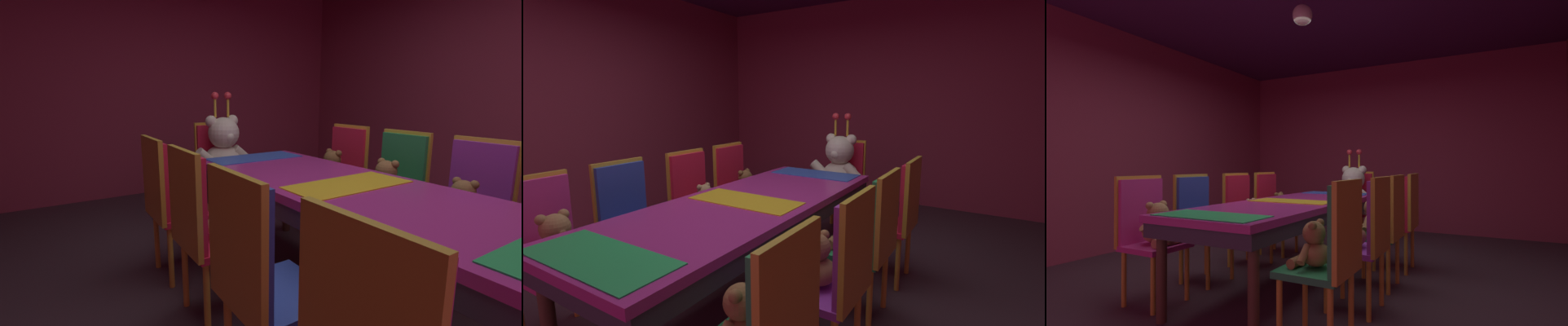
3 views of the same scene
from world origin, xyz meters
TOP-DOWN VIEW (x-y plane):
  - ground_plane at (0.00, 0.00)m, footprint 7.90×7.90m
  - wall_back at (0.00, 3.20)m, footprint 5.20×0.12m
  - banquet_table at (0.00, 0.00)m, footprint 0.90×2.49m
  - chair_left_1 at (-0.84, -0.32)m, footprint 0.42×0.41m
  - chair_left_2 at (-0.81, 0.30)m, footprint 0.42×0.41m
  - teddy_left_2 at (-0.67, 0.30)m, footprint 0.21×0.27m
  - chair_left_3 at (-0.81, 0.88)m, footprint 0.42×0.41m
  - teddy_left_3 at (-0.67, 0.88)m, footprint 0.23×0.30m
  - chair_right_1 at (0.83, -0.30)m, footprint 0.42×0.41m
  - teddy_right_1 at (0.69, -0.30)m, footprint 0.24×0.30m
  - chair_right_2 at (0.82, 0.27)m, footprint 0.42×0.41m
  - teddy_right_2 at (0.67, 0.27)m, footprint 0.27×0.34m
  - chair_right_3 at (0.84, 0.87)m, footprint 0.42×0.41m
  - teddy_right_3 at (0.69, 0.87)m, footprint 0.26×0.34m
  - throne_chair at (0.00, 1.79)m, footprint 0.41×0.42m
  - king_teddy_bear at (0.00, 1.62)m, footprint 0.64×0.50m

SIDE VIEW (x-z plane):
  - ground_plane at x=0.00m, z-range 0.00..0.00m
  - teddy_left_2 at x=-0.67m, z-range 0.44..0.70m
  - teddy_left_3 at x=-0.67m, z-range 0.44..0.72m
  - teddy_right_1 at x=0.69m, z-range 0.44..0.73m
  - teddy_right_3 at x=0.69m, z-range 0.44..0.75m
  - chair_left_1 at x=-0.84m, z-range 0.10..1.09m
  - chair_left_2 at x=-0.81m, z-range 0.10..1.09m
  - chair_left_3 at x=-0.81m, z-range 0.10..1.09m
  - chair_right_1 at x=0.83m, z-range 0.10..1.09m
  - chair_right_2 at x=0.82m, z-range 0.10..1.09m
  - chair_right_3 at x=0.84m, z-range 0.10..1.09m
  - throne_chair at x=0.00m, z-range 0.10..1.09m
  - teddy_right_2 at x=0.67m, z-range 0.44..0.76m
  - banquet_table at x=0.00m, z-range 0.28..1.03m
  - king_teddy_bear at x=0.00m, z-range 0.31..1.13m
  - wall_back at x=0.00m, z-range 0.00..2.80m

